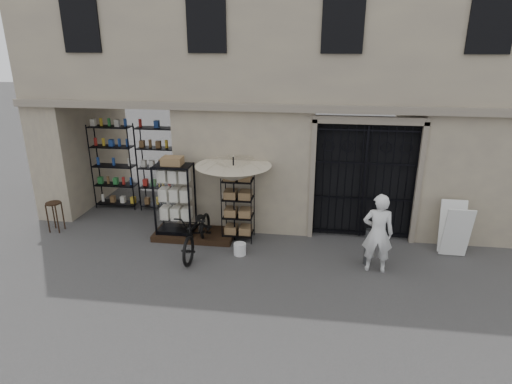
# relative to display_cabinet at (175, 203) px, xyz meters

# --- Properties ---
(ground) EXTENTS (80.00, 80.00, 0.00)m
(ground) POSITION_rel_display_cabinet_xyz_m (2.84, -1.50, -0.94)
(ground) COLOR black
(ground) RESTS_ON ground
(main_building) EXTENTS (14.00, 4.00, 9.00)m
(main_building) POSITION_rel_display_cabinet_xyz_m (2.84, 2.50, 3.56)
(main_building) COLOR gray
(main_building) RESTS_ON ground
(shop_recess) EXTENTS (3.00, 1.70, 3.00)m
(shop_recess) POSITION_rel_display_cabinet_xyz_m (-1.66, 1.30, 0.56)
(shop_recess) COLOR black
(shop_recess) RESTS_ON ground
(shop_shelving) EXTENTS (2.70, 0.50, 2.50)m
(shop_shelving) POSITION_rel_display_cabinet_xyz_m (-1.71, 1.80, 0.31)
(shop_shelving) COLOR black
(shop_shelving) RESTS_ON ground
(iron_gate) EXTENTS (2.50, 0.21, 3.00)m
(iron_gate) POSITION_rel_display_cabinet_xyz_m (4.59, 0.78, 0.56)
(iron_gate) COLOR black
(iron_gate) RESTS_ON ground
(step_platform) EXTENTS (2.00, 0.90, 0.15)m
(step_platform) POSITION_rel_display_cabinet_xyz_m (0.44, 0.05, -0.86)
(step_platform) COLOR black
(step_platform) RESTS_ON ground
(display_cabinet) EXTENTS (0.97, 0.71, 1.90)m
(display_cabinet) POSITION_rel_display_cabinet_xyz_m (0.00, 0.00, 0.00)
(display_cabinet) COLOR black
(display_cabinet) RESTS_ON step_platform
(wire_rack) EXTENTS (0.84, 0.69, 1.66)m
(wire_rack) POSITION_rel_display_cabinet_xyz_m (1.57, 0.12, -0.13)
(wire_rack) COLOR black
(wire_rack) RESTS_ON ground
(market_umbrella) EXTENTS (1.62, 1.65, 2.58)m
(market_umbrella) POSITION_rel_display_cabinet_xyz_m (1.48, 0.03, 0.92)
(market_umbrella) COLOR black
(market_umbrella) RESTS_ON ground
(white_bucket) EXTENTS (0.29, 0.29, 0.28)m
(white_bucket) POSITION_rel_display_cabinet_xyz_m (1.75, -0.70, -0.80)
(white_bucket) COLOR silver
(white_bucket) RESTS_ON ground
(bicycle) EXTENTS (0.73, 1.08, 2.02)m
(bicycle) POSITION_rel_display_cabinet_xyz_m (0.75, -0.70, -0.94)
(bicycle) COLOR black
(bicycle) RESTS_ON ground
(wooden_stool) EXTENTS (0.43, 0.43, 0.79)m
(wooden_stool) POSITION_rel_display_cabinet_xyz_m (-3.24, -0.07, -0.52)
(wooden_stool) COLOR black
(wooden_stool) RESTS_ON ground
(steel_bollard) EXTENTS (0.18, 0.18, 0.85)m
(steel_bollard) POSITION_rel_display_cabinet_xyz_m (4.63, -0.75, -0.52)
(steel_bollard) COLOR #4F5154
(steel_bollard) RESTS_ON ground
(shopkeeper) EXTENTS (0.76, 1.80, 0.42)m
(shopkeeper) POSITION_rel_display_cabinet_xyz_m (4.77, -1.01, -0.94)
(shopkeeper) COLOR silver
(shopkeeper) RESTS_ON ground
(easel_sign) EXTENTS (0.60, 0.69, 1.23)m
(easel_sign) POSITION_rel_display_cabinet_xyz_m (6.63, -0.03, -0.30)
(easel_sign) COLOR silver
(easel_sign) RESTS_ON ground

